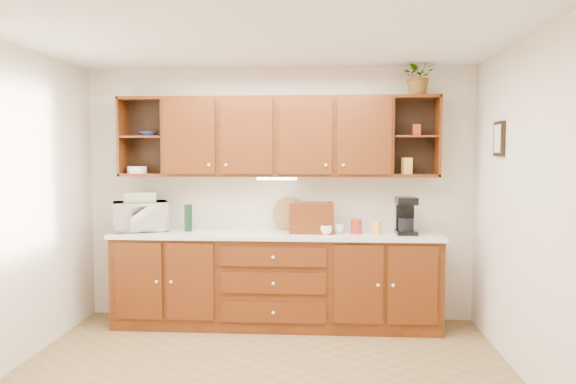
# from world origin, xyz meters

# --- Properties ---
(floor) EXTENTS (4.00, 4.00, 0.00)m
(floor) POSITION_xyz_m (0.00, 0.00, 0.00)
(floor) COLOR olive
(floor) RESTS_ON ground
(ceiling) EXTENTS (4.00, 4.00, 0.00)m
(ceiling) POSITION_xyz_m (0.00, 0.00, 2.60)
(ceiling) COLOR white
(ceiling) RESTS_ON back_wall
(back_wall) EXTENTS (4.00, 0.00, 4.00)m
(back_wall) POSITION_xyz_m (0.00, 1.75, 1.30)
(back_wall) COLOR beige
(back_wall) RESTS_ON floor
(right_wall) EXTENTS (0.00, 3.50, 3.50)m
(right_wall) POSITION_xyz_m (2.00, 0.00, 1.30)
(right_wall) COLOR beige
(right_wall) RESTS_ON floor
(base_cabinets) EXTENTS (3.20, 0.60, 0.90)m
(base_cabinets) POSITION_xyz_m (0.00, 1.45, 0.45)
(base_cabinets) COLOR #351906
(base_cabinets) RESTS_ON floor
(countertop) EXTENTS (3.24, 0.64, 0.04)m
(countertop) POSITION_xyz_m (0.00, 1.44, 0.92)
(countertop) COLOR silver
(countertop) RESTS_ON base_cabinets
(upper_cabinets) EXTENTS (3.20, 0.33, 0.80)m
(upper_cabinets) POSITION_xyz_m (0.01, 1.59, 1.89)
(upper_cabinets) COLOR #351906
(upper_cabinets) RESTS_ON back_wall
(undercabinet_light) EXTENTS (0.40, 0.05, 0.02)m
(undercabinet_light) POSITION_xyz_m (0.00, 1.53, 1.47)
(undercabinet_light) COLOR white
(undercabinet_light) RESTS_ON upper_cabinets
(framed_picture) EXTENTS (0.03, 0.24, 0.30)m
(framed_picture) POSITION_xyz_m (1.98, 0.90, 1.85)
(framed_picture) COLOR black
(framed_picture) RESTS_ON right_wall
(wicker_basket) EXTENTS (0.26, 0.26, 0.13)m
(wicker_basket) POSITION_xyz_m (-1.52, 1.46, 1.00)
(wicker_basket) COLOR olive
(wicker_basket) RESTS_ON countertop
(microwave) EXTENTS (0.63, 0.53, 0.30)m
(microwave) POSITION_xyz_m (-1.38, 1.47, 1.09)
(microwave) COLOR beige
(microwave) RESTS_ON countertop
(towel_stack) EXTENTS (0.36, 0.31, 0.09)m
(towel_stack) POSITION_xyz_m (-1.38, 1.47, 1.28)
(towel_stack) COLOR #DEE069
(towel_stack) RESTS_ON microwave
(wine_bottle) EXTENTS (0.10, 0.10, 0.27)m
(wine_bottle) POSITION_xyz_m (-0.89, 1.47, 1.08)
(wine_bottle) COLOR black
(wine_bottle) RESTS_ON countertop
(woven_tray) EXTENTS (0.34, 0.10, 0.34)m
(woven_tray) POSITION_xyz_m (0.12, 1.67, 0.95)
(woven_tray) COLOR olive
(woven_tray) RESTS_ON countertop
(bread_box) EXTENTS (0.43, 0.28, 0.30)m
(bread_box) POSITION_xyz_m (0.35, 1.44, 1.09)
(bread_box) COLOR #351906
(bread_box) RESTS_ON countertop
(mug_tree) EXTENTS (0.27, 0.28, 0.32)m
(mug_tree) POSITION_xyz_m (0.53, 1.40, 0.99)
(mug_tree) COLOR #351906
(mug_tree) RESTS_ON countertop
(canister_red) EXTENTS (0.14, 0.14, 0.14)m
(canister_red) POSITION_xyz_m (0.79, 1.42, 1.01)
(canister_red) COLOR #9C2816
(canister_red) RESTS_ON countertop
(canister_white) EXTENTS (0.09, 0.09, 0.19)m
(canister_white) POSITION_xyz_m (1.23, 1.55, 1.04)
(canister_white) COLOR white
(canister_white) RESTS_ON countertop
(canister_yellow) EXTENTS (0.12, 0.12, 0.12)m
(canister_yellow) POSITION_xyz_m (0.99, 1.42, 1.00)
(canister_yellow) COLOR gold
(canister_yellow) RESTS_ON countertop
(coffee_maker) EXTENTS (0.20, 0.25, 0.36)m
(coffee_maker) POSITION_xyz_m (1.27, 1.42, 1.11)
(coffee_maker) COLOR black
(coffee_maker) RESTS_ON countertop
(bowl_stack) EXTENTS (0.22, 0.22, 0.04)m
(bowl_stack) POSITION_xyz_m (-1.32, 1.56, 1.92)
(bowl_stack) COLOR navy
(bowl_stack) RESTS_ON upper_cabinets
(plate_stack) EXTENTS (0.21, 0.21, 0.07)m
(plate_stack) POSITION_xyz_m (-1.44, 1.58, 1.56)
(plate_stack) COLOR white
(plate_stack) RESTS_ON upper_cabinets
(pantry_box_yellow) EXTENTS (0.11, 0.09, 0.16)m
(pantry_box_yellow) POSITION_xyz_m (1.29, 1.55, 1.60)
(pantry_box_yellow) COLOR gold
(pantry_box_yellow) RESTS_ON upper_cabinets
(pantry_box_red) EXTENTS (0.07, 0.07, 0.11)m
(pantry_box_red) POSITION_xyz_m (1.38, 1.56, 1.96)
(pantry_box_red) COLOR #9C2816
(pantry_box_red) RESTS_ON upper_cabinets
(potted_plant) EXTENTS (0.42, 0.39, 0.37)m
(potted_plant) POSITION_xyz_m (1.39, 1.55, 2.48)
(potted_plant) COLOR #999999
(potted_plant) RESTS_ON upper_cabinets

